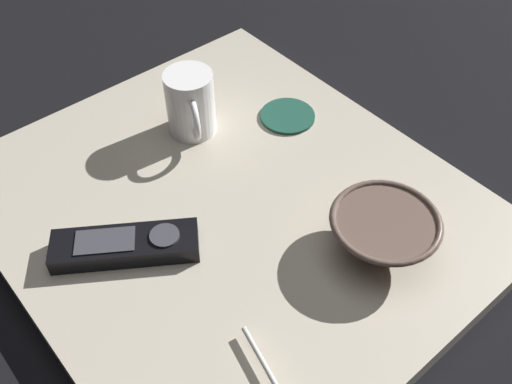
{
  "coord_description": "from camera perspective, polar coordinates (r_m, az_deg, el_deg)",
  "views": [
    {
      "loc": [
        -0.44,
        0.32,
        0.63
      ],
      "look_at": [
        -0.03,
        -0.03,
        0.05
      ],
      "focal_mm": 41.0,
      "sensor_mm": 36.0,
      "label": 1
    }
  ],
  "objects": [
    {
      "name": "table",
      "position": [
        0.82,
        -2.55,
        -1.65
      ],
      "size": [
        0.66,
        0.58,
        0.03
      ],
      "color": "#B7AD99",
      "rests_on": "ground"
    },
    {
      "name": "tv_remote_near",
      "position": [
        0.76,
        -12.61,
        -5.12
      ],
      "size": [
        0.15,
        0.18,
        0.03
      ],
      "color": "black",
      "rests_on": "table"
    },
    {
      "name": "coffee_mug",
      "position": [
        0.89,
        -6.4,
        8.54
      ],
      "size": [
        0.1,
        0.07,
        0.1
      ],
      "color": "white",
      "rests_on": "table"
    },
    {
      "name": "cereal_bowl",
      "position": [
        0.75,
        12.31,
        -3.78
      ],
      "size": [
        0.14,
        0.14,
        0.06
      ],
      "color": "brown",
      "rests_on": "table"
    },
    {
      "name": "drink_coaster",
      "position": [
        0.94,
        3.09,
        7.42
      ],
      "size": [
        0.09,
        0.09,
        0.01
      ],
      "color": "#194738",
      "rests_on": "table"
    },
    {
      "name": "ground_plane",
      "position": [
        0.83,
        -2.51,
        -2.44
      ],
      "size": [
        6.0,
        6.0,
        0.0
      ],
      "primitive_type": "plane",
      "color": "black"
    }
  ]
}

